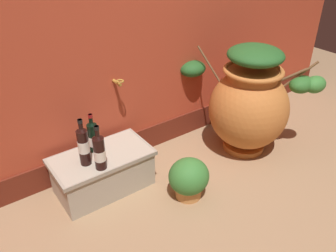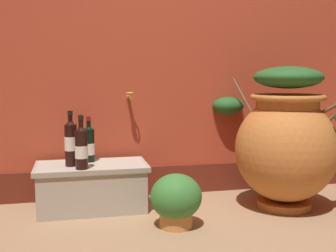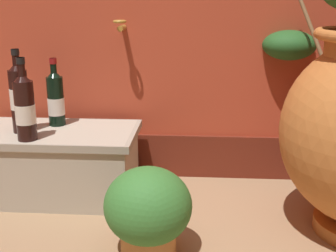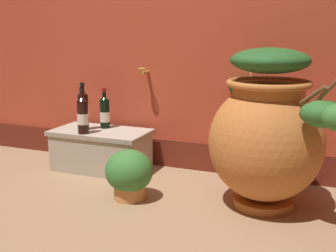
% 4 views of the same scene
% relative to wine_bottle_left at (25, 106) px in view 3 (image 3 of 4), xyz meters
% --- Properties ---
extents(stone_ledge, '(0.69, 0.38, 0.29)m').
position_rel_wine_bottle_left_xyz_m(stone_ledge, '(0.06, 0.13, -0.27)').
color(stone_ledge, '#B2A893').
rests_on(stone_ledge, ground_plane).
extents(wine_bottle_left, '(0.08, 0.08, 0.32)m').
position_rel_wine_bottle_left_xyz_m(wine_bottle_left, '(0.00, 0.00, 0.00)').
color(wine_bottle_left, black).
rests_on(wine_bottle_left, stone_ledge).
extents(wine_bottle_middle, '(0.08, 0.08, 0.34)m').
position_rel_wine_bottle_left_xyz_m(wine_bottle_middle, '(-0.06, 0.10, 0.02)').
color(wine_bottle_middle, black).
rests_on(wine_bottle_middle, stone_ledge).
extents(wine_bottle_right, '(0.07, 0.07, 0.29)m').
position_rel_wine_bottle_left_xyz_m(wine_bottle_right, '(0.05, 0.21, -0.01)').
color(wine_bottle_right, black).
rests_on(wine_bottle_right, stone_ledge).
extents(potted_shrub, '(0.29, 0.27, 0.30)m').
position_rel_wine_bottle_left_xyz_m(potted_shrub, '(0.50, -0.30, -0.27)').
color(potted_shrub, '#D68E4C').
rests_on(potted_shrub, ground_plane).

